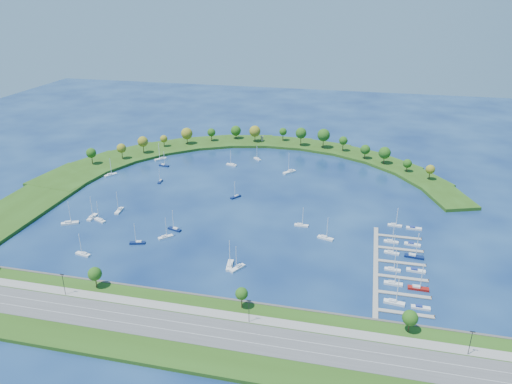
% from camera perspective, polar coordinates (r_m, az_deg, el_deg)
% --- Properties ---
extents(ground, '(700.00, 700.00, 0.00)m').
position_cam_1_polar(ground, '(298.73, -1.15, -0.99)').
color(ground, '#081948').
rests_on(ground, ground).
extents(south_shoreline, '(420.00, 43.10, 11.60)m').
position_cam_1_polar(south_shoreline, '(198.04, -10.15, -15.07)').
color(south_shoreline, '#264512').
rests_on(south_shoreline, ground).
extents(breakwater, '(286.74, 247.64, 2.00)m').
position_cam_1_polar(breakwater, '(354.22, -6.52, 3.01)').
color(breakwater, '#264512').
rests_on(breakwater, ground).
extents(breakwater_trees, '(241.97, 94.40, 15.74)m').
position_cam_1_polar(breakwater_trees, '(381.43, 0.77, 6.18)').
color(breakwater_trees, '#382314').
rests_on(breakwater_trees, breakwater).
extents(harbor_tower, '(2.60, 2.60, 4.18)m').
position_cam_1_polar(harbor_tower, '(406.18, 0.72, 6.29)').
color(harbor_tower, gray).
rests_on(harbor_tower, breakwater).
extents(dock_system, '(24.28, 82.00, 1.60)m').
position_cam_1_polar(dock_system, '(237.64, 15.64, -8.69)').
color(dock_system, gray).
rests_on(dock_system, ground).
extents(moored_boat_0, '(8.13, 8.28, 13.33)m').
position_cam_1_polar(moored_boat_0, '(374.89, -11.12, 3.86)').
color(moored_boat_0, silver).
rests_on(moored_boat_0, ground).
extents(moored_boat_1, '(2.38, 6.66, 9.60)m').
position_cam_1_polar(moored_boat_1, '(332.19, -11.17, 1.29)').
color(moored_boat_1, '#0B1845').
rests_on(moored_boat_1, ground).
extents(moored_boat_2, '(7.06, 8.40, 12.70)m').
position_cam_1_polar(moored_boat_2, '(351.64, -16.69, 1.99)').
color(moored_boat_2, silver).
rests_on(moored_boat_2, ground).
extents(moored_boat_3, '(8.17, 3.65, 11.61)m').
position_cam_1_polar(moored_boat_3, '(254.51, -19.64, -6.82)').
color(moored_boat_3, silver).
rests_on(moored_boat_3, ground).
extents(moored_boat_4, '(7.93, 3.57, 11.26)m').
position_cam_1_polar(moored_boat_4, '(361.16, -10.75, 3.13)').
color(moored_boat_4, '#0B1845').
rests_on(moored_boat_4, ground).
extents(moored_boat_5, '(9.34, 6.73, 13.58)m').
position_cam_1_polar(moored_boat_5, '(288.41, -21.02, -3.37)').
color(moored_boat_5, silver).
rests_on(moored_boat_5, ground).
extents(moored_boat_6, '(7.18, 7.05, 11.56)m').
position_cam_1_polar(moored_boat_6, '(259.60, -10.57, -5.15)').
color(moored_boat_6, silver).
rests_on(moored_boat_6, ground).
extents(moored_boat_7, '(2.75, 8.83, 12.87)m').
position_cam_1_polar(moored_boat_7, '(291.24, -18.67, -2.76)').
color(moored_boat_7, silver).
rests_on(moored_boat_7, ground).
extents(moored_boat_8, '(6.00, 7.25, 10.91)m').
position_cam_1_polar(moored_boat_8, '(302.50, -2.39, -0.50)').
color(moored_boat_8, '#0B1845').
rests_on(moored_boat_8, ground).
extents(moored_boat_9, '(3.28, 8.99, 12.93)m').
position_cam_1_polar(moored_boat_9, '(294.75, -15.76, -2.07)').
color(moored_boat_9, silver).
rests_on(moored_boat_9, ground).
extents(moored_boat_10, '(8.18, 4.23, 11.58)m').
position_cam_1_polar(moored_boat_10, '(257.11, -13.74, -5.74)').
color(moored_boat_10, '#0B1845').
rests_on(moored_boat_10, ground).
extents(moored_boat_11, '(8.30, 4.30, 11.75)m').
position_cam_1_polar(moored_boat_11, '(356.52, -2.88, 3.26)').
color(moored_boat_11, silver).
rests_on(moored_boat_11, ground).
extents(moored_boat_12, '(8.19, 5.37, 11.74)m').
position_cam_1_polar(moored_boat_12, '(286.37, -17.85, -3.11)').
color(moored_boat_12, silver).
rests_on(moored_boat_12, ground).
extents(moored_boat_13, '(6.84, 6.43, 10.79)m').
position_cam_1_polar(moored_boat_13, '(368.34, 0.16, 3.95)').
color(moored_boat_13, silver).
rests_on(moored_boat_13, ground).
extents(moored_boat_14, '(8.79, 4.61, 12.44)m').
position_cam_1_polar(moored_boat_14, '(256.77, 8.14, -5.30)').
color(moored_boat_14, silver).
rests_on(moored_boat_14, ground).
extents(moored_boat_15, '(7.70, 2.18, 11.31)m').
position_cam_1_polar(moored_boat_15, '(268.28, 5.34, -3.84)').
color(moored_boat_15, silver).
rests_on(moored_boat_15, ground).
extents(moored_boat_16, '(8.67, 9.55, 14.85)m').
position_cam_1_polar(moored_boat_16, '(342.78, 3.96, 2.41)').
color(moored_boat_16, silver).
rests_on(moored_boat_16, ground).
extents(moored_boat_17, '(8.15, 4.46, 11.54)m').
position_cam_1_polar(moored_boat_17, '(266.67, -9.53, -4.26)').
color(moored_boat_17, '#0B1845').
rests_on(moored_boat_17, ground).
extents(moored_boat_18, '(3.90, 9.52, 13.59)m').
position_cam_1_polar(moored_boat_18, '(231.24, -3.10, -8.53)').
color(moored_boat_18, silver).
rests_on(moored_boat_18, ground).
extents(moored_boat_19, '(6.24, 8.51, 12.42)m').
position_cam_1_polar(moored_boat_19, '(229.27, -2.18, -8.83)').
color(moored_boat_19, silver).
rests_on(moored_boat_19, ground).
extents(docked_boat_0, '(8.87, 3.56, 12.68)m').
position_cam_1_polar(docked_boat_0, '(214.83, 15.89, -12.29)').
color(docked_boat_0, silver).
rests_on(docked_boat_0, ground).
extents(docked_boat_1, '(7.64, 2.22, 1.55)m').
position_cam_1_polar(docked_boat_1, '(215.36, 18.73, -12.70)').
color(docked_boat_1, silver).
rests_on(docked_boat_1, ground).
extents(docked_boat_2, '(8.22, 2.73, 11.91)m').
position_cam_1_polar(docked_boat_2, '(226.76, 15.79, -10.22)').
color(docked_boat_2, silver).
rests_on(docked_boat_2, ground).
extents(docked_boat_3, '(9.02, 2.74, 13.17)m').
position_cam_1_polar(docked_boat_3, '(226.61, 18.48, -10.60)').
color(docked_boat_3, maroon).
rests_on(docked_boat_3, ground).
extents(docked_boat_4, '(7.50, 2.72, 10.79)m').
position_cam_1_polar(docked_boat_4, '(236.75, 15.72, -8.68)').
color(docked_boat_4, silver).
rests_on(docked_boat_4, ground).
extents(docked_boat_5, '(8.74, 3.10, 1.75)m').
position_cam_1_polar(docked_boat_5, '(239.14, 18.22, -8.73)').
color(docked_boat_5, silver).
rests_on(docked_boat_5, ground).
extents(docked_boat_6, '(7.49, 3.18, 10.67)m').
position_cam_1_polar(docked_boat_6, '(250.34, 15.63, -6.81)').
color(docked_boat_6, silver).
rests_on(docked_boat_6, ground).
extents(docked_boat_7, '(9.39, 3.63, 13.46)m').
position_cam_1_polar(docked_boat_7, '(250.05, 18.04, -7.14)').
color(docked_boat_7, '#0B1845').
rests_on(docked_boat_7, ground).
extents(docked_boat_8, '(7.46, 2.51, 10.80)m').
position_cam_1_polar(docked_boat_8, '(260.42, 15.57, -5.56)').
color(docked_boat_8, silver).
rests_on(docked_boat_8, ground).
extents(docked_boat_9, '(8.29, 3.42, 1.64)m').
position_cam_1_polar(docked_boat_9, '(261.02, 17.85, -5.85)').
color(docked_boat_9, silver).
rests_on(docked_boat_9, ground).
extents(docked_boat_10, '(7.66, 2.53, 11.10)m').
position_cam_1_polar(docked_boat_10, '(277.75, 15.97, -3.72)').
color(docked_boat_10, silver).
rests_on(docked_boat_10, ground).
extents(docked_boat_11, '(8.16, 2.42, 1.66)m').
position_cam_1_polar(docked_boat_11, '(277.65, 18.01, -4.06)').
color(docked_boat_11, silver).
rests_on(docked_boat_11, ground).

